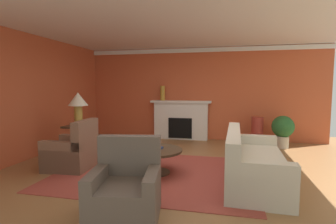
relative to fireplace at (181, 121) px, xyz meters
name	(u,v)px	position (x,y,z in m)	size (l,w,h in m)	color
ground_plane	(178,171)	(0.48, -2.99, -0.55)	(8.64, 8.64, 0.00)	olive
wall_fireplace	(198,94)	(0.48, 0.21, 0.81)	(7.25, 0.12, 2.72)	#C65633
wall_window	(31,96)	(-2.91, -2.69, 0.81)	(0.12, 6.89, 2.72)	#C65633
ceiling_panel	(182,24)	(0.48, -2.69, 2.20)	(7.25, 6.89, 0.06)	white
crown_moulding	(198,50)	(0.48, 0.13, 2.09)	(7.25, 0.08, 0.12)	white
area_rug	(155,173)	(0.07, -3.20, -0.54)	(3.52, 2.66, 0.01)	#993D33
fireplace	(181,121)	(0.00, 0.00, 0.00)	(1.80, 0.35, 1.16)	white
sofa	(252,165)	(1.76, -3.28, -0.25)	(0.97, 2.13, 0.85)	beige
armchair_near_window	(73,153)	(-1.54, -3.28, -0.24)	(0.84, 0.84, 0.95)	brown
armchair_facing_fireplace	(126,193)	(0.16, -4.83, -0.24)	(0.92, 0.92, 0.95)	brown
coffee_table	(155,155)	(0.07, -3.20, -0.21)	(1.00, 1.00, 0.45)	#3D2D1E
side_table	(79,138)	(-1.94, -2.39, -0.15)	(0.56, 0.56, 0.70)	#3D2D1E
table_lamp	(78,102)	(-1.94, -2.39, 0.67)	(0.44, 0.44, 0.75)	#B28E38
vase_tall_corner	(257,131)	(2.16, -0.30, -0.17)	(0.31, 0.31, 0.75)	#9E3328
vase_mantel_left	(163,93)	(-0.55, -0.05, 0.83)	(0.14, 0.14, 0.44)	#B7892D
book_red_cover	(157,148)	(0.10, -3.17, -0.08)	(0.20, 0.18, 0.03)	navy
potted_plant	(283,129)	(2.76, -0.54, -0.06)	(0.56, 0.56, 0.83)	#BCB29E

